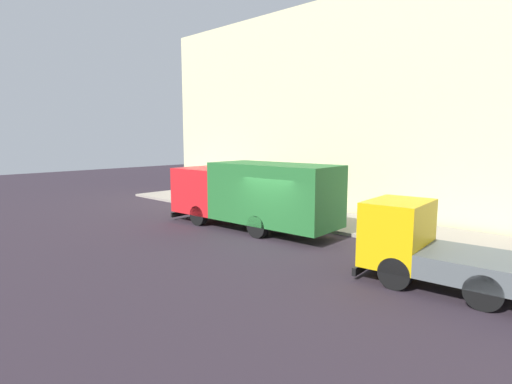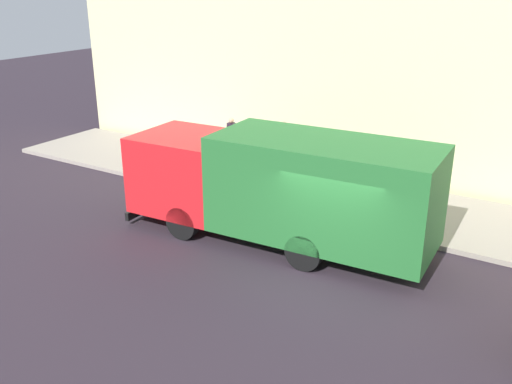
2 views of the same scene
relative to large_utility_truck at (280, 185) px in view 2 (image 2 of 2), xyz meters
The scene contains 8 objects.
ground 2.83m from the large_utility_truck, 123.18° to the right, with size 80.00×80.00×0.00m, color #2D242D.
sidewalk 4.50m from the large_utility_truck, 27.17° to the right, with size 4.02×30.00×0.14m, color #9E9388.
building_facade 7.70m from the large_utility_truck, 17.09° to the right, with size 0.50×30.00×11.41m, color beige.
large_utility_truck is the anchor object (origin of this frame).
pedestrian_walking 6.01m from the large_utility_truck, 28.13° to the left, with size 0.42×0.42×1.74m.
pedestrian_standing 7.04m from the large_utility_truck, 44.51° to the left, with size 0.42×0.42×1.66m.
traffic_cone_orange 4.49m from the large_utility_truck, 54.35° to the left, with size 0.49×0.49×0.70m, color orange.
street_sign_post 2.22m from the large_utility_truck, ahead, with size 0.44×0.08×2.39m.
Camera 2 is at (-10.87, -4.83, 6.74)m, focal length 39.69 mm.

